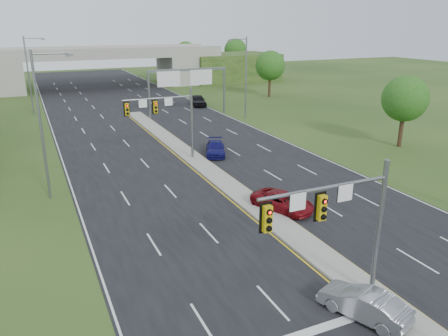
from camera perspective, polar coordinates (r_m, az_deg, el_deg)
name	(u,v)px	position (r m, az deg, el deg)	size (l,w,h in m)	color
ground	(371,296)	(23.50, 18.59, -15.52)	(240.00, 240.00, 0.00)	#213F16
road	(163,136)	(52.34, -7.96, 4.18)	(24.00, 160.00, 0.02)	black
median	(200,163)	(41.37, -3.15, 0.61)	(2.00, 54.00, 0.16)	gray
lane_markings	(174,149)	(46.54, -6.50, 2.45)	(23.72, 160.00, 0.01)	gold
signal_mast_near	(343,217)	(19.82, 15.26, -6.14)	(6.62, 0.60, 7.00)	slate
signal_mast_far	(169,113)	(41.25, -7.20, 7.08)	(6.62, 0.60, 7.00)	slate
sign_gantry	(187,79)	(62.71, -4.89, 11.50)	(11.58, 0.44, 6.67)	slate
overpass	(98,70)	(95.26, -16.09, 12.21)	(80.00, 14.00, 8.10)	gray
lightpole_l_mid	(43,119)	(34.41, -22.59, 5.89)	(2.85, 0.25, 11.00)	slate
lightpole_l_far	(30,72)	(69.08, -24.05, 11.37)	(2.85, 0.25, 11.00)	slate
lightpole_r_far	(245,74)	(60.72, 2.72, 12.14)	(2.85, 0.25, 11.00)	slate
tree_r_near	(405,99)	(50.04, 22.57, 8.35)	(4.80, 4.80, 7.60)	#382316
tree_r_mid	(270,66)	(79.95, 6.05, 13.15)	(5.20, 5.20, 8.12)	#382316
tree_back_c	(186,53)	(114.54, -5.03, 14.76)	(5.60, 5.60, 8.32)	#382316
tree_back_d	(235,50)	(119.91, 1.50, 15.14)	(6.00, 6.00, 8.85)	#382316
car_silver	(364,304)	(21.57, 17.77, -16.53)	(1.45, 4.15, 1.37)	#96979D
car_far_a	(283,201)	(31.41, 7.68, -4.34)	(2.18, 4.72, 1.31)	maroon
car_far_b	(215,148)	(44.22, -1.14, 2.60)	(1.86, 4.58, 1.33)	#0E0D51
car_far_c	(198,100)	(71.23, -3.38, 8.82)	(2.03, 5.04, 1.72)	black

